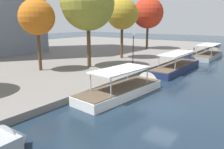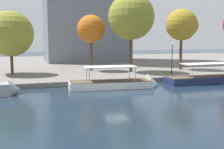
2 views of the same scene
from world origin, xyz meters
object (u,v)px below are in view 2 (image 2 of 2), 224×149
object	(u,v)px
tree_0	(92,28)
tour_boat_3	(215,80)
tree_3	(8,35)
tour_boat_2	(119,85)
tree_2	(130,17)
tree_1	(183,25)
lamp_post	(172,54)

from	to	relation	value
tree_0	tour_boat_3	bearing A→B (deg)	-45.10
tree_3	tour_boat_2	bearing A→B (deg)	-44.12
tour_boat_2	tree_2	world-z (taller)	tree_2
tour_boat_2	tree_3	world-z (taller)	tree_3
tour_boat_3	tree_1	distance (m)	13.74
tour_boat_2	tree_2	xyz separation A→B (m)	(5.53, 10.42, 9.12)
lamp_post	tree_2	bearing A→B (deg)	137.66
tour_boat_2	tree_1	xyz separation A→B (m)	(15.60, 10.83, 8.14)
tour_boat_2	lamp_post	distance (m)	12.56
tree_1	tour_boat_3	bearing A→B (deg)	-97.79
lamp_post	tree_1	distance (m)	8.55
tree_1	tree_3	size ratio (longest dim) A/B	1.10
tree_0	tree_2	size ratio (longest dim) A/B	0.74
tour_boat_3	tree_2	world-z (taller)	tree_2
tour_boat_3	tree_3	distance (m)	30.83
tree_2	tree_3	size ratio (longest dim) A/B	1.32
lamp_post	tree_0	distance (m)	14.07
tour_boat_2	lamp_post	size ratio (longest dim) A/B	2.42
tree_0	tree_3	bearing A→B (deg)	-174.55
tour_boat_2	tree_1	distance (m)	20.67
lamp_post	tree_3	world-z (taller)	tree_3
tree_2	tree_3	bearing A→B (deg)	172.83
tree_0	tree_2	world-z (taller)	tree_2
lamp_post	tree_2	world-z (taller)	tree_2
tour_boat_3	tree_0	world-z (taller)	tree_0
tree_2	lamp_post	bearing A→B (deg)	-42.34
tour_boat_3	tree_1	xyz separation A→B (m)	(1.50, 10.95, 8.16)
lamp_post	tree_0	xyz separation A→B (m)	(-10.63, 8.26, 4.08)
tour_boat_3	tree_1	size ratio (longest dim) A/B	1.31
tree_2	tree_3	xyz separation A→B (m)	(-18.71, 2.35, -2.80)
tour_boat_2	tree_0	distance (m)	15.89
tour_boat_3	tree_2	bearing A→B (deg)	129.46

